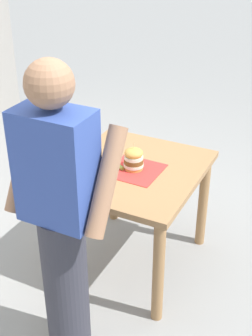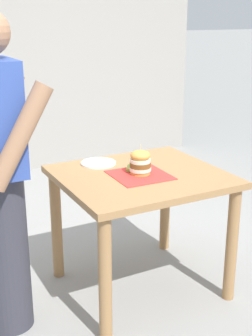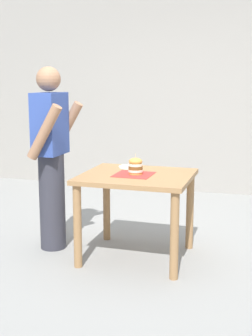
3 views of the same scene
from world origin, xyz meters
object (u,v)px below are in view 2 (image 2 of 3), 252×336
object	(u,v)px
sandwich	(140,162)
diner_across_table	(0,175)
patio_table	(141,195)
pickle_spear	(129,168)
side_plate_with_forks	(98,163)

from	to	relation	value
sandwich	diner_across_table	distance (m)	0.81
patio_table	pickle_spear	size ratio (longest dim) A/B	9.94
pickle_spear	patio_table	bearing A→B (deg)	-154.89
side_plate_with_forks	patio_table	bearing A→B (deg)	-153.08
patio_table	sandwich	world-z (taller)	sandwich
pickle_spear	diner_across_table	world-z (taller)	diner_across_table
sandwich	diner_across_table	size ratio (longest dim) A/B	0.11
sandwich	pickle_spear	size ratio (longest dim) A/B	1.89
patio_table	side_plate_with_forks	size ratio (longest dim) A/B	4.31
patio_table	pickle_spear	xyz separation A→B (m)	(0.08, 0.04, 0.15)
sandwich	diner_across_table	xyz separation A→B (m)	(0.01, 0.81, 0.05)
patio_table	diner_across_table	world-z (taller)	diner_across_table
sandwich	side_plate_with_forks	distance (m)	0.33
pickle_spear	side_plate_with_forks	size ratio (longest dim) A/B	0.43
side_plate_with_forks	sandwich	bearing A→B (deg)	-155.54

